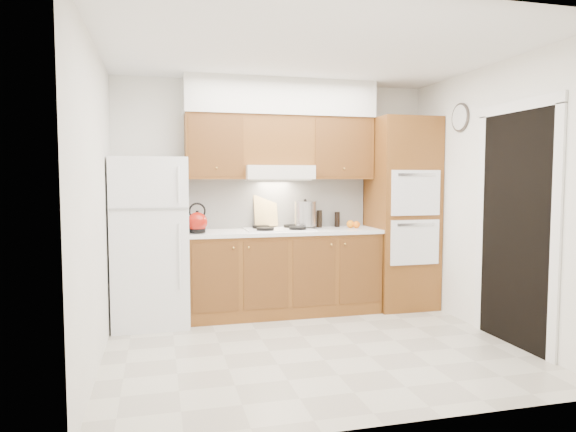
% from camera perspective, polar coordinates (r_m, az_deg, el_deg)
% --- Properties ---
extents(floor, '(3.60, 3.60, 0.00)m').
position_cam_1_polar(floor, '(4.74, 2.78, -14.37)').
color(floor, beige).
rests_on(floor, ground).
extents(ceiling, '(3.60, 3.60, 0.00)m').
position_cam_1_polar(ceiling, '(4.62, 2.90, 17.83)').
color(ceiling, white).
rests_on(ceiling, wall_back).
extents(wall_back, '(3.60, 0.02, 2.60)m').
position_cam_1_polar(wall_back, '(5.95, -1.42, 2.19)').
color(wall_back, white).
rests_on(wall_back, floor).
extents(wall_left, '(0.02, 3.00, 2.60)m').
position_cam_1_polar(wall_left, '(4.33, -20.60, 1.14)').
color(wall_left, white).
rests_on(wall_left, floor).
extents(wall_right, '(0.02, 3.00, 2.60)m').
position_cam_1_polar(wall_right, '(5.31, 21.74, 1.64)').
color(wall_right, white).
rests_on(wall_right, floor).
extents(fridge, '(0.75, 0.72, 1.72)m').
position_cam_1_polar(fridge, '(5.47, -15.05, -2.75)').
color(fridge, white).
rests_on(fridge, floor).
extents(base_cabinets, '(2.11, 0.60, 0.90)m').
position_cam_1_polar(base_cabinets, '(5.76, -0.49, -6.40)').
color(base_cabinets, brown).
rests_on(base_cabinets, floor).
extents(countertop, '(2.13, 0.62, 0.04)m').
position_cam_1_polar(countertop, '(5.68, -0.47, -1.75)').
color(countertop, white).
rests_on(countertop, base_cabinets).
extents(backsplash, '(2.11, 0.03, 0.56)m').
position_cam_1_polar(backsplash, '(5.94, -1.15, 1.42)').
color(backsplash, white).
rests_on(backsplash, countertop).
extents(oven_cabinet, '(0.70, 0.65, 2.20)m').
position_cam_1_polar(oven_cabinet, '(6.14, 12.50, 0.29)').
color(oven_cabinet, brown).
rests_on(oven_cabinet, floor).
extents(upper_cab_left, '(0.63, 0.33, 0.70)m').
position_cam_1_polar(upper_cab_left, '(5.67, -8.17, 7.61)').
color(upper_cab_left, brown).
rests_on(upper_cab_left, wall_back).
extents(upper_cab_right, '(0.73, 0.33, 0.70)m').
position_cam_1_polar(upper_cab_right, '(6.00, 5.66, 7.45)').
color(upper_cab_right, brown).
rests_on(upper_cab_right, wall_back).
extents(range_hood, '(0.75, 0.45, 0.15)m').
position_cam_1_polar(range_hood, '(5.72, -1.16, 4.86)').
color(range_hood, silver).
rests_on(range_hood, wall_back).
extents(upper_cab_over_hood, '(0.75, 0.33, 0.55)m').
position_cam_1_polar(upper_cab_over_hood, '(5.79, -1.30, 8.32)').
color(upper_cab_over_hood, brown).
rests_on(upper_cab_over_hood, range_hood).
extents(soffit, '(2.13, 0.36, 0.40)m').
position_cam_1_polar(soffit, '(5.84, -0.79, 12.98)').
color(soffit, silver).
rests_on(soffit, wall_back).
extents(cooktop, '(0.74, 0.50, 0.01)m').
position_cam_1_polar(cooktop, '(5.68, -1.00, -1.48)').
color(cooktop, white).
rests_on(cooktop, countertop).
extents(doorway, '(0.02, 0.90, 2.10)m').
position_cam_1_polar(doorway, '(5.04, 23.88, -1.39)').
color(doorway, black).
rests_on(doorway, floor).
extents(wall_clock, '(0.02, 0.30, 0.30)m').
position_cam_1_polar(wall_clock, '(5.79, 18.61, 10.34)').
color(wall_clock, '#3F3833').
rests_on(wall_clock, wall_right).
extents(kettle, '(0.24, 0.24, 0.21)m').
position_cam_1_polar(kettle, '(5.39, -10.05, -0.69)').
color(kettle, maroon).
rests_on(kettle, countertop).
extents(cutting_board, '(0.28, 0.11, 0.36)m').
position_cam_1_polar(cutting_board, '(5.88, -2.50, 0.60)').
color(cutting_board, tan).
rests_on(cutting_board, countertop).
extents(stock_pot, '(0.34, 0.34, 0.27)m').
position_cam_1_polar(stock_pot, '(5.82, 1.91, 0.22)').
color(stock_pot, '#A9A9AD').
rests_on(stock_pot, cooktop).
extents(condiment_a, '(0.05, 0.05, 0.18)m').
position_cam_1_polar(condiment_a, '(6.00, 3.00, -0.38)').
color(condiment_a, black).
rests_on(condiment_a, countertop).
extents(condiment_b, '(0.06, 0.06, 0.20)m').
position_cam_1_polar(condiment_b, '(5.97, 3.51, -0.31)').
color(condiment_b, black).
rests_on(condiment_b, countertop).
extents(condiment_c, '(0.06, 0.06, 0.18)m').
position_cam_1_polar(condiment_c, '(6.04, 5.48, -0.37)').
color(condiment_c, black).
rests_on(condiment_c, countertop).
extents(orange_near, '(0.11, 0.11, 0.08)m').
position_cam_1_polar(orange_near, '(5.91, 7.61, -0.96)').
color(orange_near, '#FF580D').
rests_on(orange_near, countertop).
extents(orange_far, '(0.11, 0.11, 0.09)m').
position_cam_1_polar(orange_far, '(5.93, 6.95, -0.90)').
color(orange_far, orange).
rests_on(orange_far, countertop).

